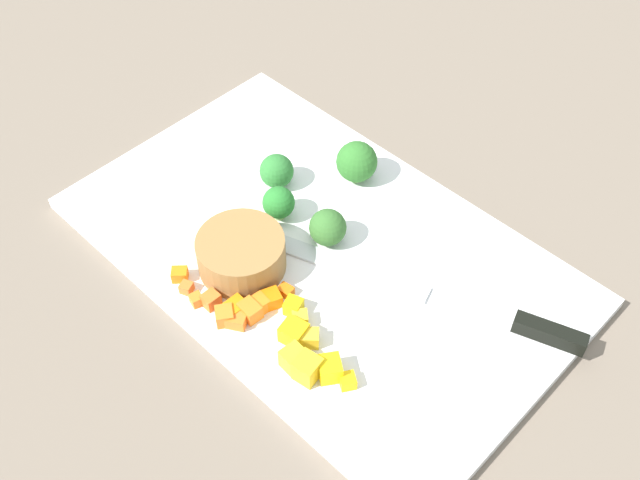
# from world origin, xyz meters

# --- Properties ---
(ground_plane) EXTENTS (4.00, 4.00, 0.00)m
(ground_plane) POSITION_xyz_m (0.00, 0.00, 0.00)
(ground_plane) COLOR #726556
(cutting_board) EXTENTS (0.49, 0.30, 0.01)m
(cutting_board) POSITION_xyz_m (0.00, 0.00, 0.01)
(cutting_board) COLOR white
(cutting_board) RESTS_ON ground_plane
(prep_bowl) EXTENTS (0.08, 0.08, 0.04)m
(prep_bowl) POSITION_xyz_m (0.04, 0.07, 0.03)
(prep_bowl) COLOR olive
(prep_bowl) RESTS_ON cutting_board
(chef_knife) EXTENTS (0.29, 0.11, 0.02)m
(chef_knife) POSITION_xyz_m (-0.15, -0.04, 0.02)
(chef_knife) COLOR silver
(chef_knife) RESTS_ON cutting_board
(carrot_dice_0) EXTENTS (0.02, 0.02, 0.01)m
(carrot_dice_0) POSITION_xyz_m (-0.01, 0.12, 0.02)
(carrot_dice_0) COLOR orange
(carrot_dice_0) RESTS_ON cutting_board
(carrot_dice_1) EXTENTS (0.01, 0.02, 0.01)m
(carrot_dice_1) POSITION_xyz_m (0.02, 0.12, 0.02)
(carrot_dice_1) COLOR orange
(carrot_dice_1) RESTS_ON cutting_board
(carrot_dice_2) EXTENTS (0.02, 0.02, 0.01)m
(carrot_dice_2) POSITION_xyz_m (0.00, 0.12, 0.02)
(carrot_dice_2) COLOR orange
(carrot_dice_2) RESTS_ON cutting_board
(carrot_dice_3) EXTENTS (0.01, 0.01, 0.01)m
(carrot_dice_3) POSITION_xyz_m (0.05, 0.13, 0.02)
(carrot_dice_3) COLOR orange
(carrot_dice_3) RESTS_ON cutting_board
(carrot_dice_4) EXTENTS (0.02, 0.02, 0.01)m
(carrot_dice_4) POSITION_xyz_m (-0.01, 0.09, 0.02)
(carrot_dice_4) COLOR orange
(carrot_dice_4) RESTS_ON cutting_board
(carrot_dice_5) EXTENTS (0.02, 0.02, 0.01)m
(carrot_dice_5) POSITION_xyz_m (0.07, 0.12, 0.02)
(carrot_dice_5) COLOR orange
(carrot_dice_5) RESTS_ON cutting_board
(carrot_dice_6) EXTENTS (0.02, 0.02, 0.01)m
(carrot_dice_6) POSITION_xyz_m (-0.02, 0.08, 0.02)
(carrot_dice_6) COLOR orange
(carrot_dice_6) RESTS_ON cutting_board
(carrot_dice_7) EXTENTS (0.01, 0.01, 0.01)m
(carrot_dice_7) POSITION_xyz_m (0.03, 0.13, 0.02)
(carrot_dice_7) COLOR orange
(carrot_dice_7) RESTS_ON cutting_board
(carrot_dice_8) EXTENTS (0.01, 0.01, 0.01)m
(carrot_dice_8) POSITION_xyz_m (-0.02, 0.06, 0.02)
(carrot_dice_8) COLOR orange
(carrot_dice_8) RESTS_ON cutting_board
(carrot_dice_9) EXTENTS (0.02, 0.02, 0.02)m
(carrot_dice_9) POSITION_xyz_m (-0.01, 0.10, 0.02)
(carrot_dice_9) COLOR orange
(carrot_dice_9) RESTS_ON cutting_board
(carrot_dice_10) EXTENTS (0.02, 0.02, 0.01)m
(carrot_dice_10) POSITION_xyz_m (0.00, 0.11, 0.02)
(carrot_dice_10) COLOR orange
(carrot_dice_10) RESTS_ON cutting_board
(pepper_dice_0) EXTENTS (0.03, 0.03, 0.02)m
(pepper_dice_0) POSITION_xyz_m (-0.11, 0.10, 0.02)
(pepper_dice_0) COLOR yellow
(pepper_dice_0) RESTS_ON cutting_board
(pepper_dice_1) EXTENTS (0.02, 0.02, 0.02)m
(pepper_dice_1) POSITION_xyz_m (-0.08, 0.11, 0.02)
(pepper_dice_1) COLOR yellow
(pepper_dice_1) RESTS_ON cutting_board
(pepper_dice_2) EXTENTS (0.02, 0.02, 0.01)m
(pepper_dice_2) POSITION_xyz_m (-0.04, 0.07, 0.02)
(pepper_dice_2) COLOR yellow
(pepper_dice_2) RESTS_ON cutting_board
(pepper_dice_3) EXTENTS (0.02, 0.02, 0.01)m
(pepper_dice_3) POSITION_xyz_m (-0.05, 0.08, 0.02)
(pepper_dice_3) COLOR yellow
(pepper_dice_3) RESTS_ON cutting_board
(pepper_dice_4) EXTENTS (0.02, 0.02, 0.02)m
(pepper_dice_4) POSITION_xyz_m (-0.07, 0.09, 0.02)
(pepper_dice_4) COLOR yellow
(pepper_dice_4) RESTS_ON cutting_board
(pepper_dice_5) EXTENTS (0.03, 0.02, 0.02)m
(pepper_dice_5) POSITION_xyz_m (-0.06, 0.09, 0.02)
(pepper_dice_5) COLOR yellow
(pepper_dice_5) RESTS_ON cutting_board
(pepper_dice_6) EXTENTS (0.02, 0.02, 0.02)m
(pepper_dice_6) POSITION_xyz_m (-0.09, 0.11, 0.02)
(pepper_dice_6) COLOR yellow
(pepper_dice_6) RESTS_ON cutting_board
(pepper_dice_7) EXTENTS (0.02, 0.02, 0.01)m
(pepper_dice_7) POSITION_xyz_m (-0.12, 0.09, 0.02)
(pepper_dice_7) COLOR yellow
(pepper_dice_7) RESTS_ON cutting_board
(broccoli_floret_0) EXTENTS (0.04, 0.04, 0.05)m
(broccoli_floret_0) POSITION_xyz_m (0.04, -0.10, 0.04)
(broccoli_floret_0) COLOR #8DAC69
(broccoli_floret_0) RESTS_ON cutting_board
(broccoli_floret_1) EXTENTS (0.04, 0.04, 0.04)m
(broccoli_floret_1) POSITION_xyz_m (0.09, -0.03, 0.03)
(broccoli_floret_1) COLOR #89B664
(broccoli_floret_1) RESTS_ON cutting_board
(broccoli_floret_2) EXTENTS (0.03, 0.03, 0.04)m
(broccoli_floret_2) POSITION_xyz_m (0.06, 0.00, 0.03)
(broccoli_floret_2) COLOR #8FBA69
(broccoli_floret_2) RESTS_ON cutting_board
(broccoli_floret_3) EXTENTS (0.04, 0.04, 0.04)m
(broccoli_floret_3) POSITION_xyz_m (0.00, -0.01, 0.03)
(broccoli_floret_3) COLOR #8BC167
(broccoli_floret_3) RESTS_ON cutting_board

